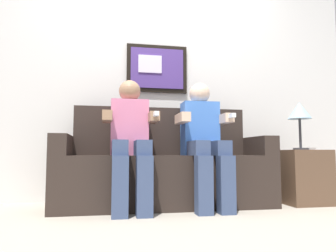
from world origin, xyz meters
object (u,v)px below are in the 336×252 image
(person_on_left, at_px, (130,137))
(table_lamp, at_px, (299,113))
(couch, at_px, (164,171))
(side_table_right, at_px, (303,177))
(spare_remote_on_table, at_px, (313,149))
(person_on_right, at_px, (204,137))

(person_on_left, bearing_deg, table_lamp, 3.29)
(couch, xyz_separation_m, table_lamp, (1.31, -0.07, 0.55))
(side_table_right, bearing_deg, couch, 175.34)
(person_on_left, bearing_deg, spare_remote_on_table, 0.53)
(table_lamp, bearing_deg, side_table_right, -109.26)
(couch, xyz_separation_m, spare_remote_on_table, (1.39, -0.15, 0.20))
(person_on_right, distance_m, side_table_right, 1.04)
(person_on_left, height_order, spare_remote_on_table, person_on_left)
(person_on_right, xyz_separation_m, spare_remote_on_table, (1.07, 0.02, -0.10))
(spare_remote_on_table, bearing_deg, person_on_left, -179.47)
(side_table_right, height_order, spare_remote_on_table, spare_remote_on_table)
(table_lamp, bearing_deg, spare_remote_on_table, -44.68)
(table_lamp, distance_m, spare_remote_on_table, 0.37)
(person_on_right, bearing_deg, person_on_left, 180.00)
(couch, bearing_deg, side_table_right, -4.66)
(spare_remote_on_table, bearing_deg, table_lamp, 135.32)
(couch, relative_size, spare_remote_on_table, 14.58)
(person_on_right, xyz_separation_m, table_lamp, (0.99, 0.09, 0.25))
(spare_remote_on_table, bearing_deg, side_table_right, 153.30)
(couch, relative_size, table_lamp, 4.12)
(person_on_right, relative_size, side_table_right, 2.22)
(table_lamp, bearing_deg, person_on_left, -176.71)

